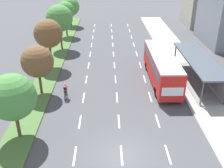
# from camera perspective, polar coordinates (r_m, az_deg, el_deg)

# --- Properties ---
(ground_plane) EXTENTS (140.00, 140.00, 0.00)m
(ground_plane) POSITION_cam_1_polar(r_m,az_deg,el_deg) (20.17, 2.11, -15.23)
(ground_plane) COLOR #4C4C51
(median_strip) EXTENTS (2.60, 52.00, 0.12)m
(median_strip) POSITION_cam_1_polar(r_m,az_deg,el_deg) (38.15, -12.21, 5.54)
(median_strip) COLOR #4C7038
(median_strip) RESTS_ON ground
(sidewalk_right) EXTENTS (4.50, 52.00, 0.15)m
(sidewalk_right) POSITION_cam_1_polar(r_m,az_deg,el_deg) (38.83, 14.26, 5.72)
(sidewalk_right) COLOR #ADAAA3
(sidewalk_right) RESTS_ON ground
(lane_divider_left) EXTENTS (0.14, 45.86, 0.01)m
(lane_divider_left) POSITION_cam_1_polar(r_m,az_deg,el_deg) (35.17, -5.19, 4.11)
(lane_divider_left) COLOR white
(lane_divider_left) RESTS_ON ground
(lane_divider_center) EXTENTS (0.14, 45.86, 0.01)m
(lane_divider_center) POSITION_cam_1_polar(r_m,az_deg,el_deg) (35.10, 0.54, 4.18)
(lane_divider_center) COLOR white
(lane_divider_center) RESTS_ON ground
(lane_divider_right) EXTENTS (0.14, 45.86, 0.01)m
(lane_divider_right) POSITION_cam_1_polar(r_m,az_deg,el_deg) (35.38, 6.23, 4.20)
(lane_divider_right) COLOR white
(lane_divider_right) RESTS_ON ground
(bus_shelter) EXTENTS (2.90, 11.59, 2.86)m
(bus_shelter) POSITION_cam_1_polar(r_m,az_deg,el_deg) (31.17, 18.70, 3.41)
(bus_shelter) COLOR gray
(bus_shelter) RESTS_ON sidewalk_right
(bus) EXTENTS (2.54, 11.29, 3.37)m
(bus) POSITION_cam_1_polar(r_m,az_deg,el_deg) (30.26, 10.87, 4.10)
(bus) COLOR red
(bus) RESTS_ON ground
(cyclist) EXTENTS (0.46, 1.82, 1.71)m
(cyclist) POSITION_cam_1_polar(r_m,az_deg,el_deg) (27.13, -10.21, -1.60)
(cyclist) COLOR black
(cyclist) RESTS_ON ground
(median_tree_nearest) EXTENTS (3.66, 3.66, 5.47)m
(median_tree_nearest) POSITION_cam_1_polar(r_m,az_deg,el_deg) (21.07, -21.07, -2.71)
(median_tree_nearest) COLOR brown
(median_tree_nearest) RESTS_ON median_strip
(median_tree_second) EXTENTS (3.29, 3.29, 5.26)m
(median_tree_second) POSITION_cam_1_polar(r_m,az_deg,el_deg) (27.35, -16.09, 4.76)
(median_tree_second) COLOR brown
(median_tree_second) RESTS_ON median_strip
(median_tree_third) EXTENTS (3.60, 3.60, 6.23)m
(median_tree_third) POSITION_cam_1_polar(r_m,az_deg,el_deg) (33.90, -13.84, 10.70)
(median_tree_third) COLOR brown
(median_tree_third) RESTS_ON median_strip
(median_tree_fourth) EXTENTS (4.00, 4.00, 6.71)m
(median_tree_fourth) POSITION_cam_1_polar(r_m,az_deg,el_deg) (40.75, -11.51, 13.98)
(median_tree_fourth) COLOR brown
(median_tree_fourth) RESTS_ON median_strip
(median_tree_fifth) EXTENTS (3.28, 3.28, 6.01)m
(median_tree_fifth) POSITION_cam_1_polar(r_m,az_deg,el_deg) (47.92, -10.26, 15.52)
(median_tree_fifth) COLOR brown
(median_tree_fifth) RESTS_ON median_strip
(median_tree_farthest) EXTENTS (3.71, 3.71, 5.66)m
(median_tree_farthest) POSITION_cam_1_polar(r_m,az_deg,el_deg) (55.15, -9.18, 16.46)
(median_tree_farthest) COLOR brown
(median_tree_farthest) RESTS_ON median_strip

